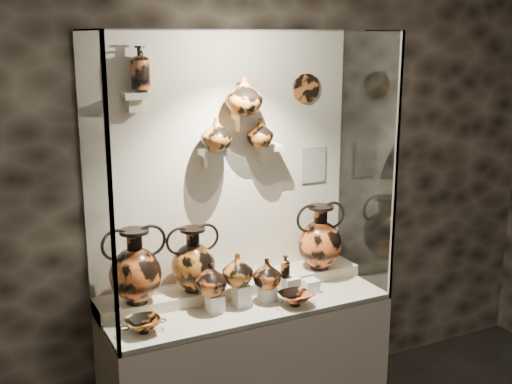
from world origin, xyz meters
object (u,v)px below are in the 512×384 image
kylix_left (143,324)px  ovoid_vase_b (244,95)px  lekythos_small (285,265)px  jug_c (267,273)px  amphora_mid (193,259)px  amphora_left (135,266)px  jug_a (211,278)px  lekythos_tall (140,66)px  jug_b (237,269)px  kylix_right (295,298)px  ovoid_vase_a (216,134)px  amphora_right (320,237)px  ovoid_vase_c (260,132)px

kylix_left → ovoid_vase_b: bearing=6.3°
lekythos_small → ovoid_vase_b: 1.04m
jug_c → amphora_mid: bearing=133.9°
amphora_left → jug_a: (0.39, -0.15, -0.09)m
kylix_left → lekythos_tall: (0.15, 0.36, 1.33)m
jug_b → amphora_left: bearing=152.6°
jug_c → kylix_right: jug_c is taller
amphora_left → lekythos_tall: (0.11, 0.12, 1.09)m
lekythos_small → ovoid_vase_a: (-0.33, 0.24, 0.78)m
amphora_left → amphora_right: (1.22, 0.00, -0.00)m
kylix_left → ovoid_vase_c: size_ratio=1.41×
lekythos_small → ovoid_vase_a: size_ratio=0.82×
amphora_right → kylix_left: (-1.26, -0.25, -0.23)m
amphora_left → kylix_right: (0.86, -0.30, -0.24)m
amphora_left → kylix_left: bearing=-117.1°
ovoid_vase_a → amphora_mid: bearing=-173.2°
lekythos_tall → amphora_right: bearing=-30.4°
jug_c → kylix_left: jug_c is taller
lekythos_tall → ovoid_vase_b: size_ratio=1.24×
amphora_right → jug_b: size_ratio=2.23×
jug_a → kylix_left: bearing=-174.4°
jug_b → kylix_left: size_ratio=0.79×
amphora_left → ovoid_vase_b: bearing=-12.6°
amphora_left → jug_c: amphora_left is taller
amphora_right → kylix_left: 1.30m
lekythos_tall → amphora_left: bearing=-157.7°
jug_b → lekythos_small: bearing=-13.0°
amphora_left → lekythos_small: (0.87, -0.16, -0.09)m
amphora_mid → lekythos_small: amphora_mid is taller
ovoid_vase_a → ovoid_vase_c: ovoid_vase_a is taller
jug_a → kylix_left: size_ratio=0.81×
amphora_left → kylix_left: 0.35m
amphora_right → ovoid_vase_c: ovoid_vase_c is taller
jug_a → lekythos_small: size_ratio=1.25×
amphora_left → ovoid_vase_a: bearing=-9.1°
amphora_mid → kylix_right: 0.64m
amphora_mid → ovoid_vase_c: bearing=-1.5°
kylix_left → ovoid_vase_a: (0.58, 0.33, 0.94)m
amphora_mid → amphora_right: size_ratio=0.92×
jug_b → ovoid_vase_b: ovoid_vase_b is taller
amphora_mid → kylix_left: amphora_mid is taller
jug_a → lekythos_tall: bearing=129.2°
lekythos_small → kylix_right: 0.21m
amphora_mid → jug_b: 0.27m
kylix_left → kylix_right: bearing=-19.9°
kylix_right → lekythos_tall: lekythos_tall is taller
ovoid_vase_c → jug_b: bearing=-144.9°
jug_b → lekythos_tall: lekythos_tall is taller
amphora_right → jug_c: amphora_right is taller
jug_b → lekythos_tall: bearing=136.9°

